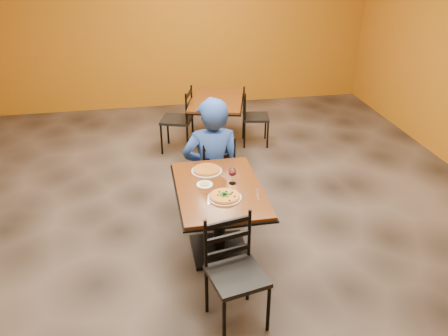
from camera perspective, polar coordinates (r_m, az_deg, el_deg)
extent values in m
cube|color=black|center=(5.25, -1.53, -6.84)|extent=(7.00, 8.00, 0.01)
cube|color=#AF5E13|center=(8.44, -6.27, 17.34)|extent=(7.00, 0.01, 3.00)
cube|color=#56250D|center=(4.45, -0.60, -2.58)|extent=(0.80, 1.20, 0.03)
cube|color=black|center=(4.46, -0.60, -2.86)|extent=(0.83, 1.23, 0.02)
cylinder|color=black|center=(4.64, -0.58, -6.48)|extent=(0.12, 0.12, 0.66)
cube|color=black|center=(4.84, -0.56, -9.92)|extent=(0.55, 0.55, 0.04)
cube|color=#56250D|center=(6.80, -0.91, 8.35)|extent=(0.99, 1.24, 0.03)
cube|color=black|center=(6.80, -0.90, 8.16)|extent=(1.02, 1.28, 0.02)
cylinder|color=black|center=(6.92, -0.88, 5.49)|extent=(0.11, 0.11, 0.66)
cube|color=black|center=(7.06, -0.86, 2.85)|extent=(0.61, 0.61, 0.04)
imported|color=navy|center=(5.17, -1.49, 1.40)|extent=(0.68, 0.45, 1.38)
cylinder|color=white|center=(4.27, 0.09, -3.61)|extent=(0.31, 0.31, 0.01)
cylinder|color=#91350A|center=(4.26, 0.09, -3.43)|extent=(0.28, 0.28, 0.02)
cylinder|color=white|center=(4.73, -2.13, -0.35)|extent=(0.31, 0.31, 0.01)
cylinder|color=#B57F22|center=(4.72, -2.14, -0.18)|extent=(0.28, 0.28, 0.02)
cylinder|color=white|center=(4.48, -2.38, -2.06)|extent=(0.16, 0.16, 0.01)
cylinder|color=tan|center=(4.47, -2.38, -1.96)|extent=(0.09, 0.09, 0.01)
cube|color=silver|center=(4.26, -1.96, -3.81)|extent=(0.04, 0.19, 0.00)
cube|color=silver|center=(4.34, 4.17, -3.23)|extent=(0.05, 0.21, 0.00)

